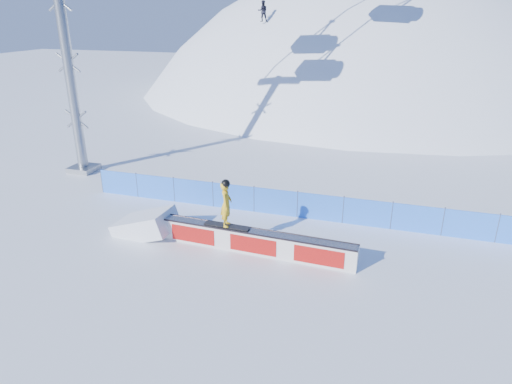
% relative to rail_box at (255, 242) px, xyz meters
% --- Properties ---
extents(ground, '(160.00, 160.00, 0.00)m').
position_rel_rail_box_xyz_m(ground, '(1.82, -0.90, -0.45)').
color(ground, white).
rests_on(ground, ground).
extents(snow_hill, '(64.00, 64.00, 64.00)m').
position_rel_rail_box_xyz_m(snow_hill, '(1.82, 41.10, -18.45)').
color(snow_hill, white).
rests_on(snow_hill, ground).
extents(safety_fence, '(22.05, 0.05, 1.30)m').
position_rel_rail_box_xyz_m(safety_fence, '(1.82, 3.60, 0.15)').
color(safety_fence, '#2C72F5').
rests_on(safety_fence, ground).
extents(rail_box, '(7.67, 0.87, 0.92)m').
position_rel_rail_box_xyz_m(rail_box, '(0.00, 0.00, 0.00)').
color(rail_box, silver).
rests_on(rail_box, ground).
extents(snow_ramp, '(2.58, 1.68, 1.57)m').
position_rel_rail_box_xyz_m(snow_ramp, '(-4.78, 0.21, -0.45)').
color(snow_ramp, white).
rests_on(snow_ramp, ground).
extents(snowboarder, '(1.82, 0.71, 1.89)m').
position_rel_rail_box_xyz_m(snowboarder, '(-1.15, 0.05, 1.40)').
color(snowboarder, black).
rests_on(snowboarder, rail_box).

